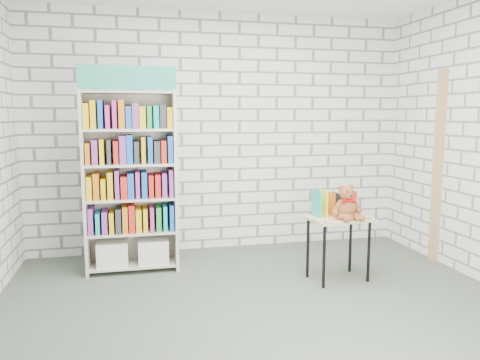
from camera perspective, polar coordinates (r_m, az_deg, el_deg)
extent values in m
plane|color=#464F43|center=(4.01, 3.15, -15.83)|extent=(4.50, 4.50, 0.00)
cube|color=silver|center=(5.62, -2.39, 5.73)|extent=(4.50, 0.02, 2.80)
cube|color=silver|center=(1.85, 20.83, 0.78)|extent=(4.50, 0.02, 2.80)
cube|color=beige|center=(4.95, -18.38, -0.44)|extent=(0.03, 0.36, 1.86)
cube|color=beige|center=(4.94, -7.95, -0.12)|extent=(0.03, 0.36, 1.86)
cube|color=beige|center=(5.09, -13.16, -0.01)|extent=(0.93, 0.02, 1.86)
cube|color=teal|center=(4.72, -13.58, 12.07)|extent=(0.93, 0.02, 0.23)
cube|color=beige|center=(5.12, -12.86, -9.95)|extent=(0.87, 0.34, 0.03)
cube|color=beige|center=(5.02, -12.98, -6.13)|extent=(0.87, 0.34, 0.03)
cube|color=beige|center=(4.95, -13.11, -2.18)|extent=(0.87, 0.34, 0.03)
cube|color=beige|center=(4.90, -13.24, 1.87)|extent=(0.87, 0.34, 0.03)
cube|color=beige|center=(4.88, -13.37, 5.98)|extent=(0.87, 0.34, 0.03)
cube|color=beige|center=(4.88, -13.51, 10.35)|extent=(0.87, 0.34, 0.03)
cube|color=silver|center=(5.08, -15.26, -8.54)|extent=(0.31, 0.30, 0.25)
cube|color=silver|center=(5.08, -10.55, -8.40)|extent=(0.31, 0.30, 0.25)
cube|color=white|center=(4.98, -13.03, -4.63)|extent=(0.87, 0.30, 0.25)
cube|color=purple|center=(4.92, -13.16, -0.62)|extent=(0.87, 0.30, 0.25)
cube|color=#333338|center=(4.88, -13.29, 3.46)|extent=(0.87, 0.30, 0.25)
cube|color=red|center=(4.86, -13.42, 7.59)|extent=(0.87, 0.30, 0.25)
cube|color=tan|center=(4.66, 11.95, -4.60)|extent=(0.63, 0.48, 0.03)
cylinder|color=black|center=(4.49, 10.21, -9.21)|extent=(0.03, 0.03, 0.60)
cylinder|color=black|center=(4.75, 8.26, -8.20)|extent=(0.03, 0.03, 0.60)
cylinder|color=black|center=(4.75, 15.42, -8.41)|extent=(0.03, 0.03, 0.60)
cylinder|color=black|center=(5.00, 13.30, -7.52)|extent=(0.03, 0.03, 0.60)
cylinder|color=black|center=(4.42, 10.35, -5.12)|extent=(0.04, 0.04, 0.01)
cylinder|color=black|center=(4.67, 15.41, -4.56)|extent=(0.04, 0.04, 0.01)
cube|color=teal|center=(4.62, 9.29, -2.95)|extent=(0.04, 0.18, 0.24)
cube|color=yellow|center=(4.66, 10.14, -2.88)|extent=(0.04, 0.18, 0.24)
cube|color=#D06416|center=(4.70, 10.97, -2.80)|extent=(0.04, 0.18, 0.24)
cube|color=black|center=(4.74, 11.80, -2.73)|extent=(0.04, 0.18, 0.24)
cube|color=silver|center=(4.78, 12.60, -2.67)|extent=(0.04, 0.18, 0.24)
cube|color=red|center=(4.82, 13.39, -2.60)|extent=(0.04, 0.18, 0.24)
ellipsoid|color=brown|center=(4.60, 12.76, -3.38)|extent=(0.20, 0.17, 0.20)
sphere|color=brown|center=(4.57, 12.84, -1.54)|extent=(0.14, 0.14, 0.14)
sphere|color=brown|center=(4.54, 12.21, -0.85)|extent=(0.05, 0.05, 0.05)
sphere|color=brown|center=(4.60, 13.33, -0.78)|extent=(0.05, 0.05, 0.05)
sphere|color=brown|center=(4.52, 13.20, -1.88)|extent=(0.06, 0.06, 0.06)
sphere|color=black|center=(4.50, 12.95, -1.43)|extent=(0.02, 0.02, 0.02)
sphere|color=black|center=(4.53, 13.48, -1.40)|extent=(0.02, 0.02, 0.02)
sphere|color=black|center=(4.50, 13.36, -1.88)|extent=(0.02, 0.02, 0.02)
cylinder|color=brown|center=(4.53, 11.81, -3.16)|extent=(0.10, 0.08, 0.14)
cylinder|color=brown|center=(4.63, 13.94, -2.99)|extent=(0.10, 0.09, 0.14)
sphere|color=brown|center=(4.51, 11.57, -3.92)|extent=(0.06, 0.06, 0.06)
sphere|color=brown|center=(4.64, 14.30, -3.68)|extent=(0.06, 0.06, 0.06)
cylinder|color=brown|center=(4.50, 12.75, -4.42)|extent=(0.11, 0.16, 0.08)
cylinder|color=brown|center=(4.56, 13.97, -4.30)|extent=(0.09, 0.16, 0.08)
sphere|color=brown|center=(4.43, 12.91, -4.67)|extent=(0.07, 0.07, 0.07)
sphere|color=brown|center=(4.51, 14.66, -4.50)|extent=(0.07, 0.07, 0.07)
cone|color=#BA0C0B|center=(4.52, 12.80, -2.49)|extent=(0.06, 0.06, 0.05)
cone|color=#BA0C0B|center=(4.55, 13.52, -2.44)|extent=(0.06, 0.06, 0.05)
sphere|color=#BA0C0B|center=(4.53, 13.18, -2.47)|extent=(0.03, 0.03, 0.03)
cube|color=tan|center=(5.56, 22.98, 1.46)|extent=(0.05, 0.12, 2.10)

